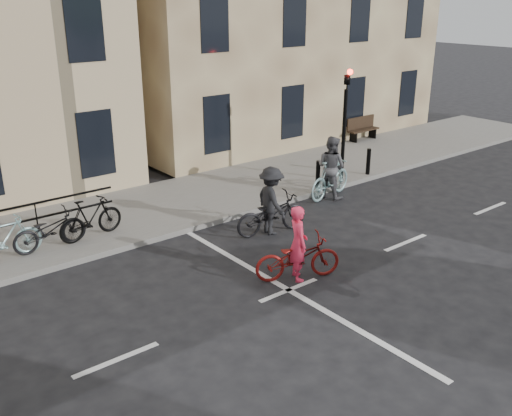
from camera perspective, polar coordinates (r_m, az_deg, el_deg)
ground at (r=12.39m, az=3.28°, el=-8.21°), size 120.00×120.00×0.00m
sidewalk at (r=15.58m, az=-23.35°, el=-3.40°), size 46.00×4.00×0.15m
traffic_light at (r=18.65m, az=8.91°, el=9.52°), size 0.18×0.30×3.90m
bollard_east at (r=18.20m, az=6.21°, el=3.35°), size 0.14×0.14×0.90m
bollard_west at (r=19.90m, az=11.17°, el=4.59°), size 0.14×0.14×0.90m
bench at (r=24.73m, az=10.56°, el=7.93°), size 1.60×0.41×0.97m
cyclist_pink at (r=12.63m, az=4.20°, el=-4.61°), size 2.04×1.41×1.72m
cyclist_grey at (r=17.77m, az=7.48°, el=3.50°), size 2.09×1.07×1.95m
cyclist_dark at (r=14.95m, az=1.55°, el=0.05°), size 2.13×1.27×1.82m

